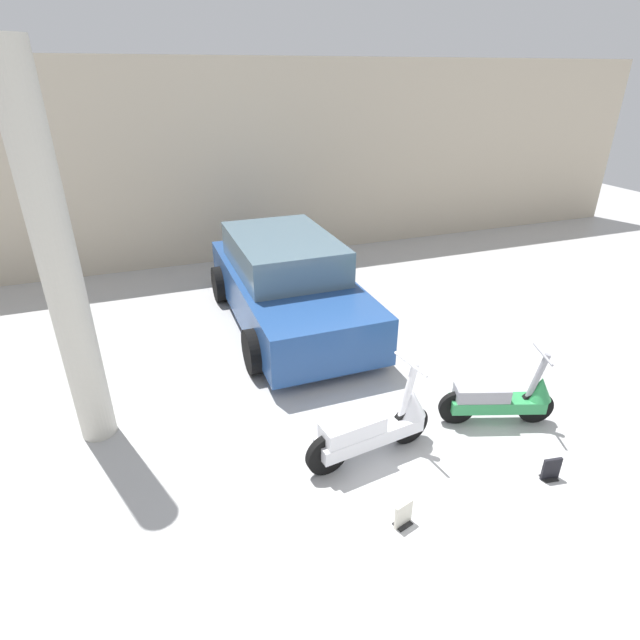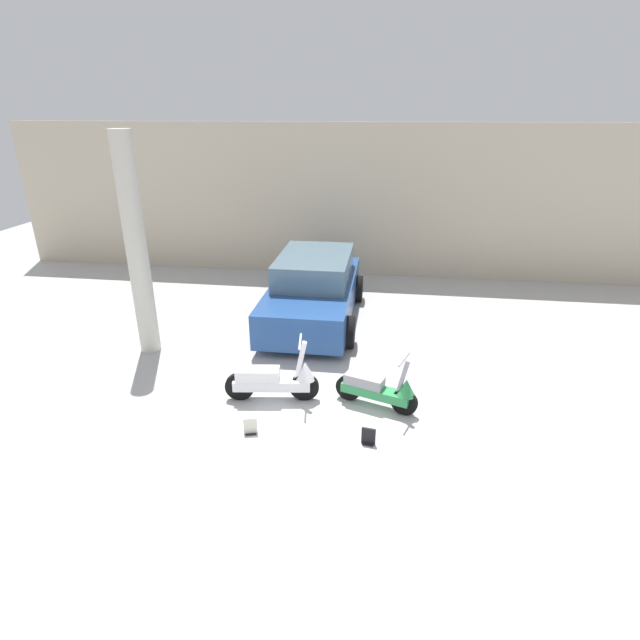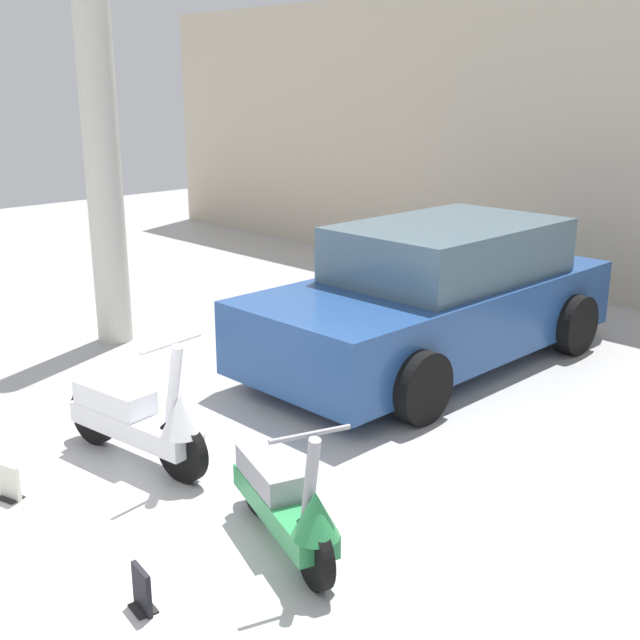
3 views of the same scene
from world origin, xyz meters
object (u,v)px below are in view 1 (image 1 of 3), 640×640
object	(u,v)px
scooter_front_left	(376,426)
placard_near_right_scooter	(551,470)
placard_near_left_scooter	(403,515)
support_column_side	(60,269)
car_rear_left	(287,283)
scooter_front_right	(503,398)

from	to	relation	value
scooter_front_left	placard_near_right_scooter	world-z (taller)	scooter_front_left
placard_near_left_scooter	support_column_side	distance (m)	4.10
car_rear_left	placard_near_right_scooter	distance (m)	4.74
placard_near_left_scooter	placard_near_right_scooter	bearing A→B (deg)	-0.23
scooter_front_left	scooter_front_right	bearing A→B (deg)	-7.75
scooter_front_right	support_column_side	size ratio (longest dim) A/B	0.32
scooter_front_right	placard_near_left_scooter	distance (m)	2.08
scooter_front_right	placard_near_right_scooter	size ratio (longest dim) A/B	5.06
car_rear_left	support_column_side	xyz separation A→B (m)	(-2.94, -2.05, 1.36)
scooter_front_right	support_column_side	distance (m)	5.05
scooter_front_left	scooter_front_right	size ratio (longest dim) A/B	1.15
placard_near_right_scooter	support_column_side	world-z (taller)	support_column_side
scooter_front_right	placard_near_right_scooter	world-z (taller)	scooter_front_right
scooter_front_left	scooter_front_right	world-z (taller)	scooter_front_left
placard_near_left_scooter	scooter_front_right	bearing A→B (deg)	27.64
scooter_front_left	scooter_front_right	xyz separation A→B (m)	(1.66, -0.01, -0.04)
placard_near_left_scooter	car_rear_left	bearing A→B (deg)	86.83
scooter_front_left	scooter_front_right	distance (m)	1.66
car_rear_left	placard_near_right_scooter	xyz separation A→B (m)	(1.47, -4.47, -0.57)
support_column_side	placard_near_left_scooter	bearing A→B (deg)	-41.97
placard_near_right_scooter	car_rear_left	bearing A→B (deg)	108.19
scooter_front_left	support_column_side	distance (m)	3.61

